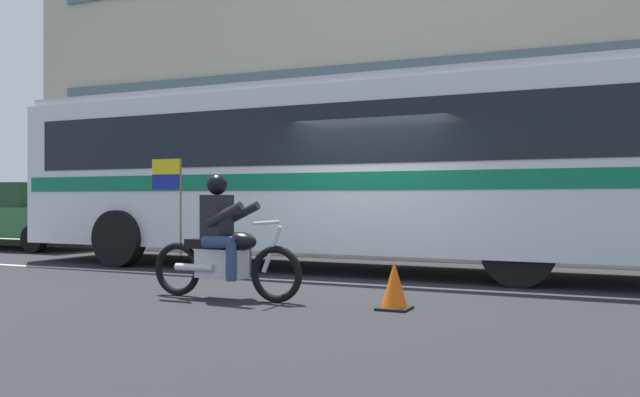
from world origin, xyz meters
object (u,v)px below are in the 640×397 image
Objects in this scene: transit_bus at (333,163)px; parked_sedan_curbside at (17,215)px; motorcycle_with_rider at (223,246)px; traffic_cone at (394,287)px.

transit_bus is 2.69× the size of parked_sedan_curbside.
motorcycle_with_rider is 0.48× the size of parked_sedan_curbside.
motorcycle_with_rider is at bearing -29.31° from parked_sedan_curbside.
transit_bus is at bearing 91.97° from motorcycle_with_rider.
parked_sedan_curbside is (-9.17, 1.39, -1.03)m from transit_bus.
transit_bus reaches higher than parked_sedan_curbside.
traffic_cone is at bearing -24.07° from parked_sedan_curbside.
transit_bus is at bearing -8.60° from parked_sedan_curbside.
transit_bus reaches higher than traffic_cone.
transit_bus is 4.03m from motorcycle_with_rider.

